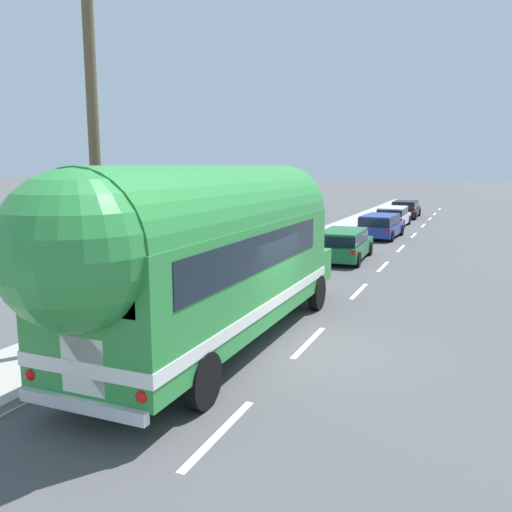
% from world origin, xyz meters
% --- Properties ---
extents(ground_plane, '(300.00, 300.00, 0.00)m').
position_xyz_m(ground_plane, '(0.00, 0.00, 0.00)').
color(ground_plane, '#4C4C4F').
extents(lane_markings, '(3.79, 80.00, 0.01)m').
position_xyz_m(lane_markings, '(-2.58, 12.62, 0.00)').
color(lane_markings, silver).
rests_on(lane_markings, ground).
extents(sidewalk_slab, '(2.29, 90.00, 0.15)m').
position_xyz_m(sidewalk_slab, '(-4.81, 10.00, 0.07)').
color(sidewalk_slab, '#9E9B93').
rests_on(sidewalk_slab, ground).
extents(utility_pole, '(1.80, 0.24, 8.50)m').
position_xyz_m(utility_pole, '(-4.16, -1.78, 4.42)').
color(utility_pole, brown).
rests_on(utility_pole, ground).
extents(painted_bus, '(2.60, 11.47, 4.12)m').
position_xyz_m(painted_bus, '(-1.83, -1.05, 2.30)').
color(painted_bus, '#2D8C3D').
rests_on(painted_bus, ground).
extents(car_lead, '(2.07, 4.68, 1.37)m').
position_xyz_m(car_lead, '(-1.87, 11.66, 0.79)').
color(car_lead, '#196633').
rests_on(car_lead, ground).
extents(car_second, '(2.14, 4.54, 1.37)m').
position_xyz_m(car_second, '(-1.66, 19.74, 0.80)').
color(car_second, navy).
rests_on(car_second, ground).
extents(car_third, '(1.90, 4.63, 1.37)m').
position_xyz_m(car_third, '(-1.87, 25.99, 0.79)').
color(car_third, white).
rests_on(car_third, ground).
extents(car_fourth, '(2.03, 4.82, 1.37)m').
position_xyz_m(car_fourth, '(-1.91, 32.95, 0.79)').
color(car_fourth, black).
rests_on(car_fourth, ground).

